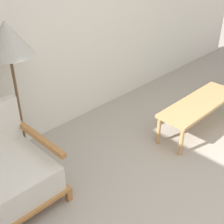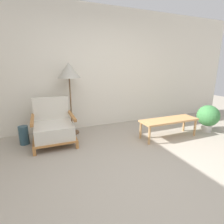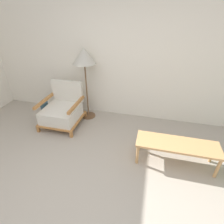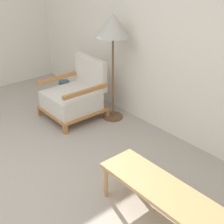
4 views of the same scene
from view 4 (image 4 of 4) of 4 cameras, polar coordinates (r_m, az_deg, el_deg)
wall_back at (r=3.92m, az=9.74°, el=14.91°), size 8.00×0.06×2.70m
armchair at (r=4.52m, az=-6.90°, el=2.84°), size 0.75×0.77×0.83m
floor_lamp at (r=4.14m, az=0.16°, el=14.99°), size 0.46×0.46×1.49m
coffee_table at (r=2.77m, az=8.98°, el=-14.13°), size 1.20×0.39×0.38m
vase at (r=5.07m, az=-8.65°, el=3.77°), size 0.17×0.17×0.35m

